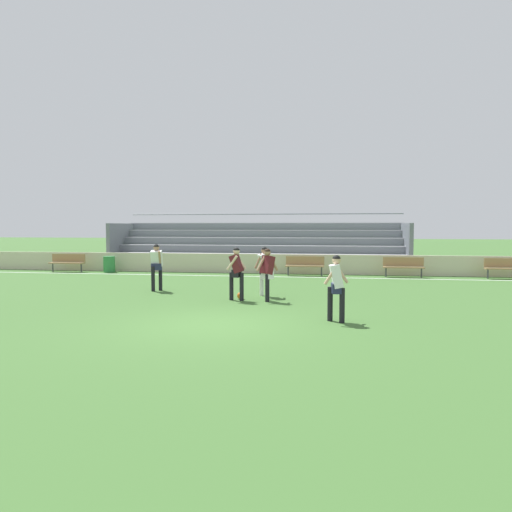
% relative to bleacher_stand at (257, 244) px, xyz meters
% --- Properties ---
extents(ground_plane, '(160.00, 160.00, 0.00)m').
position_rel_bleacher_stand_xyz_m(ground_plane, '(1.39, -15.34, -1.32)').
color(ground_plane, '#3D662D').
extents(field_line_sideline, '(44.00, 0.12, 0.01)m').
position_rel_bleacher_stand_xyz_m(field_line_sideline, '(1.39, -4.39, -1.32)').
color(field_line_sideline, white).
rests_on(field_line_sideline, ground).
extents(sideline_wall, '(48.00, 0.16, 0.95)m').
position_rel_bleacher_stand_xyz_m(sideline_wall, '(1.39, -2.81, -0.85)').
color(sideline_wall, beige).
rests_on(sideline_wall, ground).
extents(bleacher_stand, '(16.04, 3.70, 3.05)m').
position_rel_bleacher_stand_xyz_m(bleacher_stand, '(0.00, 0.00, 0.00)').
color(bleacher_stand, '#B2B2B7').
rests_on(bleacher_stand, ground).
extents(bench_near_bin, '(1.80, 0.40, 0.90)m').
position_rel_bleacher_stand_xyz_m(bench_near_bin, '(11.67, -3.61, -0.78)').
color(bench_near_bin, '#99754C').
rests_on(bench_near_bin, ground).
extents(bench_near_wall_gap, '(1.80, 0.40, 0.90)m').
position_rel_bleacher_stand_xyz_m(bench_near_wall_gap, '(-9.20, -3.61, -0.78)').
color(bench_near_wall_gap, '#99754C').
rests_on(bench_near_wall_gap, ground).
extents(bench_far_left, '(1.80, 0.40, 0.90)m').
position_rel_bleacher_stand_xyz_m(bench_far_left, '(2.83, -3.61, -0.78)').
color(bench_far_left, '#99754C').
rests_on(bench_far_left, ground).
extents(bench_far_right, '(1.80, 0.40, 0.90)m').
position_rel_bleacher_stand_xyz_m(bench_far_right, '(7.30, -3.61, -0.78)').
color(bench_far_right, '#99754C').
rests_on(bench_far_right, ground).
extents(trash_bin, '(0.58, 0.58, 0.80)m').
position_rel_bleacher_stand_xyz_m(trash_bin, '(-7.01, -3.50, -0.92)').
color(trash_bin, '#2D7F3D').
rests_on(trash_bin, ground).
extents(player_dark_trailing_run, '(0.67, 0.51, 1.63)m').
position_rel_bleacher_stand_xyz_m(player_dark_trailing_run, '(2.14, -11.60, -0.36)').
color(player_dark_trailing_run, black).
rests_on(player_dark_trailing_run, ground).
extents(player_white_wide_right, '(0.66, 0.51, 1.64)m').
position_rel_bleacher_stand_xyz_m(player_white_wide_right, '(1.91, -10.61, -0.35)').
color(player_white_wide_right, white).
rests_on(player_white_wide_right, ground).
extents(player_white_deep_cover, '(0.45, 0.54, 1.67)m').
position_rel_bleacher_stand_xyz_m(player_white_deep_cover, '(-2.09, -9.87, -0.33)').
color(player_white_deep_cover, black).
rests_on(player_white_deep_cover, ground).
extents(player_white_challenging, '(0.60, 0.45, 1.62)m').
position_rel_bleacher_stand_xyz_m(player_white_challenging, '(4.22, -14.54, -0.36)').
color(player_white_challenging, black).
rests_on(player_white_challenging, ground).
extents(player_dark_overlapping, '(0.57, 0.50, 1.66)m').
position_rel_bleacher_stand_xyz_m(player_dark_overlapping, '(1.17, -11.61, -0.34)').
color(player_dark_overlapping, black).
rests_on(player_dark_overlapping, ground).
extents(soccer_ball, '(0.22, 0.22, 0.22)m').
position_rel_bleacher_stand_xyz_m(soccer_ball, '(1.24, -11.32, -1.21)').
color(soccer_ball, orange).
rests_on(soccer_ball, ground).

